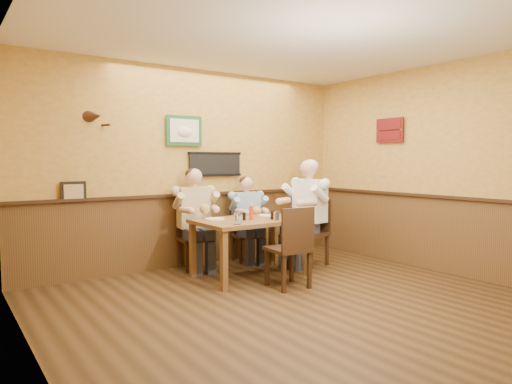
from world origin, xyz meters
TOP-DOWN VIEW (x-y plane):
  - room at (0.13, 0.17)m, footprint 5.02×5.03m
  - dining_table at (0.25, 1.47)m, footprint 1.40×0.90m
  - chair_back_left at (-0.17, 2.25)m, footprint 0.46×0.46m
  - chair_back_right at (0.69, 2.23)m, footprint 0.43×0.43m
  - chair_right_end at (1.30, 1.51)m, footprint 0.50×0.50m
  - chair_near_side at (0.31, 0.78)m, footprint 0.48×0.48m
  - diner_tan_shirt at (-0.17, 2.25)m, footprint 0.65×0.65m
  - diner_blue_polo at (0.69, 2.23)m, footprint 0.61×0.61m
  - diner_white_elder at (1.30, 1.51)m, footprint 0.71×0.71m
  - water_glass_left at (-0.16, 1.15)m, footprint 0.11×0.11m
  - water_glass_mid at (0.44, 1.17)m, footprint 0.08×0.08m
  - cola_tumbler at (0.47, 1.27)m, footprint 0.09×0.09m
  - hot_sauce_bottle at (0.19, 1.37)m, footprint 0.06×0.06m
  - salt_shaker at (0.04, 1.47)m, footprint 0.04×0.04m
  - pepper_shaker at (0.10, 1.41)m, footprint 0.05×0.05m
  - plate_far_left at (-0.17, 1.68)m, footprint 0.27×0.27m
  - plate_far_right at (0.60, 1.62)m, footprint 0.23×0.23m

SIDE VIEW (x-z plane):
  - chair_back_right at x=0.69m, z-range 0.00..0.80m
  - chair_back_left at x=-0.17m, z-range 0.00..0.88m
  - chair_right_end at x=1.30m, z-range 0.00..0.95m
  - chair_near_side at x=0.31m, z-range 0.00..0.97m
  - diner_blue_polo at x=0.69m, z-range 0.00..1.14m
  - diner_tan_shirt at x=-0.17m, z-range 0.00..1.26m
  - dining_table at x=0.25m, z-range 0.28..1.03m
  - diner_white_elder at x=1.30m, z-range 0.00..1.36m
  - plate_far_right at x=0.60m, z-range 0.75..0.76m
  - plate_far_left at x=-0.17m, z-range 0.75..0.77m
  - salt_shaker at x=0.04m, z-range 0.75..0.84m
  - pepper_shaker at x=0.10m, z-range 0.75..0.85m
  - water_glass_mid at x=0.44m, z-range 0.75..0.86m
  - cola_tumbler at x=0.47m, z-range 0.75..0.86m
  - water_glass_left at x=-0.16m, z-range 0.75..0.88m
  - hot_sauce_bottle at x=0.19m, z-range 0.75..0.95m
  - room at x=0.13m, z-range 0.28..3.09m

